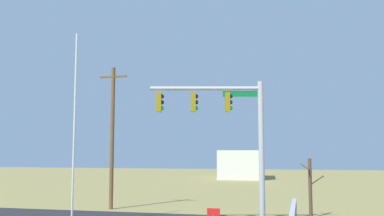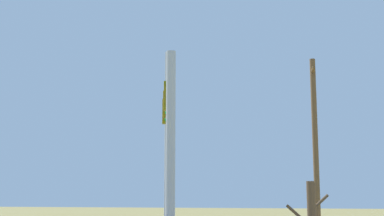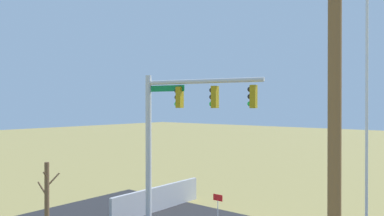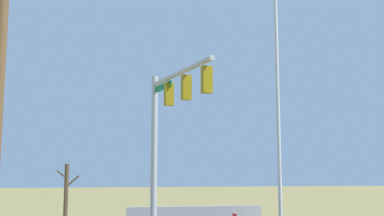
{
  "view_description": "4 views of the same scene",
  "coord_description": "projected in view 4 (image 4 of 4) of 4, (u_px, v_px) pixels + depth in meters",
  "views": [
    {
      "loc": [
        5.35,
        -21.41,
        3.55
      ],
      "look_at": [
        0.22,
        -0.87,
        5.77
      ],
      "focal_mm": 40.96,
      "sensor_mm": 36.0,
      "label": 1
    },
    {
      "loc": [
        18.32,
        3.73,
        3.06
      ],
      "look_at": [
        -0.28,
        0.46,
        6.03
      ],
      "focal_mm": 49.5,
      "sensor_mm": 36.0,
      "label": 2
    },
    {
      "loc": [
        -9.02,
        12.45,
        5.73
      ],
      "look_at": [
        0.92,
        0.3,
        5.63
      ],
      "focal_mm": 33.97,
      "sensor_mm": 36.0,
      "label": 3
    },
    {
      "loc": [
        -17.48,
        3.03,
        2.87
      ],
      "look_at": [
        0.29,
        -0.58,
        5.34
      ],
      "focal_mm": 44.58,
      "sensor_mm": 36.0,
      "label": 4
    }
  ],
  "objects": [
    {
      "name": "bare_tree",
      "position": [
        66.0,
        198.0,
        22.16
      ],
      "size": [
        1.27,
        1.02,
        3.29
      ],
      "color": "brown",
      "rests_on": "ground_plane"
    },
    {
      "name": "signal_mast",
      "position": [
        168.0,
        121.0,
        19.69
      ],
      "size": [
        5.53,
        1.57,
        7.16
      ],
      "color": "#B2B5BA",
      "rests_on": "ground_plane"
    },
    {
      "name": "flagpole",
      "position": [
        278.0,
        100.0,
        12.72
      ],
      "size": [
        0.1,
        0.1,
        9.63
      ],
      "primitive_type": "cylinder",
      "color": "silver",
      "rests_on": "ground_plane"
    }
  ]
}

